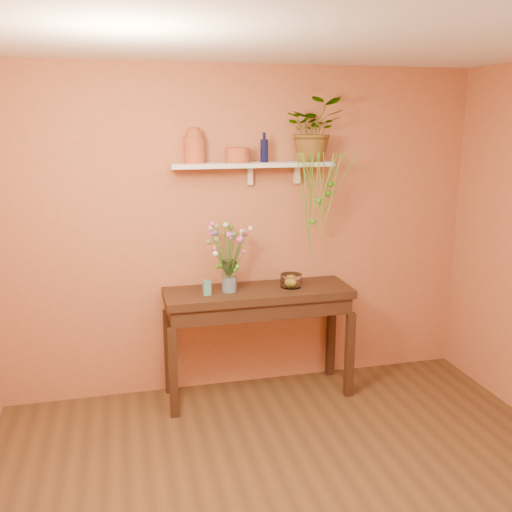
{
  "coord_description": "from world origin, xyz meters",
  "views": [
    {
      "loc": [
        -1.0,
        -2.52,
        2.26
      ],
      "look_at": [
        0.0,
        1.55,
        1.25
      ],
      "focal_mm": 39.52,
      "sensor_mm": 36.0,
      "label": 1
    }
  ],
  "objects_px": {
    "glass_vase": "(229,278)",
    "terracotta_jug": "(194,146)",
    "sideboard": "(258,305)",
    "spider_plant": "(314,130)",
    "blue_bottle": "(264,150)",
    "bouquet": "(229,243)",
    "glass_bowl": "(291,281)"
  },
  "relations": [
    {
      "from": "glass_vase",
      "to": "terracotta_jug",
      "type": "bearing_deg",
      "value": 145.1
    },
    {
      "from": "sideboard",
      "to": "spider_plant",
      "type": "bearing_deg",
      "value": 15.42
    },
    {
      "from": "blue_bottle",
      "to": "sideboard",
      "type": "bearing_deg",
      "value": -121.61
    },
    {
      "from": "glass_vase",
      "to": "bouquet",
      "type": "height_order",
      "value": "bouquet"
    },
    {
      "from": "sideboard",
      "to": "glass_vase",
      "type": "relative_size",
      "value": 6.01
    },
    {
      "from": "sideboard",
      "to": "glass_bowl",
      "type": "height_order",
      "value": "glass_bowl"
    },
    {
      "from": "glass_vase",
      "to": "bouquet",
      "type": "relative_size",
      "value": 0.54
    },
    {
      "from": "blue_bottle",
      "to": "spider_plant",
      "type": "height_order",
      "value": "spider_plant"
    },
    {
      "from": "bouquet",
      "to": "glass_bowl",
      "type": "relative_size",
      "value": 2.69
    },
    {
      "from": "terracotta_jug",
      "to": "glass_vase",
      "type": "height_order",
      "value": "terracotta_jug"
    },
    {
      "from": "bouquet",
      "to": "sideboard",
      "type": "bearing_deg",
      "value": 2.33
    },
    {
      "from": "spider_plant",
      "to": "glass_vase",
      "type": "height_order",
      "value": "spider_plant"
    },
    {
      "from": "sideboard",
      "to": "bouquet",
      "type": "distance_m",
      "value": 0.59
    },
    {
      "from": "bouquet",
      "to": "blue_bottle",
      "type": "bearing_deg",
      "value": 23.15
    },
    {
      "from": "terracotta_jug",
      "to": "spider_plant",
      "type": "distance_m",
      "value": 0.97
    },
    {
      "from": "terracotta_jug",
      "to": "spider_plant",
      "type": "height_order",
      "value": "spider_plant"
    },
    {
      "from": "blue_bottle",
      "to": "bouquet",
      "type": "height_order",
      "value": "blue_bottle"
    },
    {
      "from": "glass_vase",
      "to": "glass_bowl",
      "type": "bearing_deg",
      "value": 0.79
    },
    {
      "from": "bouquet",
      "to": "glass_vase",
      "type": "bearing_deg",
      "value": 60.36
    },
    {
      "from": "sideboard",
      "to": "terracotta_jug",
      "type": "bearing_deg",
      "value": 161.59
    },
    {
      "from": "terracotta_jug",
      "to": "glass_bowl",
      "type": "relative_size",
      "value": 1.57
    },
    {
      "from": "sideboard",
      "to": "spider_plant",
      "type": "distance_m",
      "value": 1.49
    },
    {
      "from": "sideboard",
      "to": "terracotta_jug",
      "type": "relative_size",
      "value": 5.51
    },
    {
      "from": "spider_plant",
      "to": "glass_bowl",
      "type": "height_order",
      "value": "spider_plant"
    },
    {
      "from": "glass_bowl",
      "to": "spider_plant",
      "type": "bearing_deg",
      "value": 31.85
    },
    {
      "from": "terracotta_jug",
      "to": "glass_bowl",
      "type": "distance_m",
      "value": 1.34
    },
    {
      "from": "bouquet",
      "to": "terracotta_jug",
      "type": "bearing_deg",
      "value": 143.83
    },
    {
      "from": "terracotta_jug",
      "to": "blue_bottle",
      "type": "relative_size",
      "value": 1.19
    },
    {
      "from": "terracotta_jug",
      "to": "blue_bottle",
      "type": "distance_m",
      "value": 0.55
    },
    {
      "from": "bouquet",
      "to": "glass_bowl",
      "type": "distance_m",
      "value": 0.63
    },
    {
      "from": "terracotta_jug",
      "to": "glass_vase",
      "type": "xyz_separation_m",
      "value": [
        0.23,
        -0.16,
        -1.04
      ]
    },
    {
      "from": "terracotta_jug",
      "to": "sideboard",
      "type": "bearing_deg",
      "value": -18.41
    }
  ]
}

